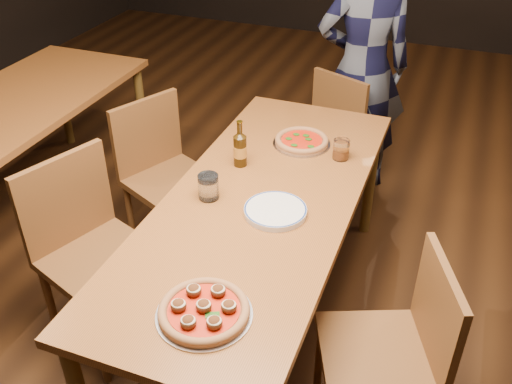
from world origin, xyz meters
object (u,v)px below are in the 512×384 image
(table_main, at_px, (260,213))
(chair_main_e, at_px, (377,353))
(plate_stack, at_px, (275,211))
(table_left, at_px, (0,122))
(diner, at_px, (363,69))
(beer_bottle, at_px, (240,150))
(chair_end, at_px, (318,143))
(chair_main_nw, at_px, (101,259))
(pizza_margherita, at_px, (302,141))
(pizza_meatball, at_px, (204,310))
(water_glass, at_px, (208,187))
(chair_main_sw, at_px, (172,181))
(amber_glass, at_px, (341,149))

(table_main, distance_m, chair_main_e, 0.77)
(plate_stack, bearing_deg, table_left, 168.21)
(diner, bearing_deg, beer_bottle, 56.76)
(table_left, relative_size, chair_main_e, 2.22)
(table_main, bearing_deg, chair_end, 91.79)
(chair_main_nw, height_order, pizza_margherita, chair_main_nw)
(chair_main_nw, bearing_deg, beer_bottle, -17.54)
(pizza_meatball, height_order, diner, diner)
(chair_main_e, distance_m, plate_stack, 0.69)
(table_left, distance_m, water_glass, 1.54)
(chair_main_nw, relative_size, chair_main_e, 1.08)
(plate_stack, xyz_separation_m, diner, (0.03, 1.57, 0.05))
(chair_main_sw, height_order, water_glass, chair_main_sw)
(pizza_margherita, bearing_deg, diner, 83.64)
(pizza_margherita, height_order, plate_stack, pizza_margherita)
(chair_main_nw, relative_size, diner, 0.60)
(table_main, distance_m, table_left, 1.73)
(table_left, xyz_separation_m, chair_main_e, (2.32, -0.70, -0.23))
(beer_bottle, bearing_deg, amber_glass, 28.05)
(amber_glass, relative_size, diner, 0.06)
(chair_main_e, bearing_deg, chair_end, -179.33)
(plate_stack, height_order, water_glass, water_glass)
(chair_main_e, bearing_deg, pizza_margherita, -169.91)
(chair_main_nw, bearing_deg, table_left, 79.28)
(pizza_meatball, bearing_deg, amber_glass, 81.35)
(chair_main_e, xyz_separation_m, plate_stack, (-0.52, 0.32, 0.31))
(beer_bottle, relative_size, diner, 0.14)
(pizza_meatball, distance_m, pizza_margherita, 1.25)
(table_left, bearing_deg, plate_stack, -11.79)
(table_main, height_order, water_glass, water_glass)
(table_left, distance_m, chair_main_sw, 1.06)
(chair_main_e, bearing_deg, water_glass, -134.14)
(table_main, height_order, table_left, same)
(chair_main_nw, bearing_deg, chair_main_sw, 22.30)
(table_main, xyz_separation_m, chair_main_nw, (-0.63, -0.34, -0.19))
(plate_stack, relative_size, beer_bottle, 1.17)
(amber_glass, bearing_deg, diner, 96.26)
(pizza_margherita, bearing_deg, water_glass, -111.60)
(table_left, relative_size, beer_bottle, 8.83)
(chair_main_nw, bearing_deg, chair_end, -1.89)
(table_left, distance_m, beer_bottle, 1.52)
(chair_main_sw, height_order, beer_bottle, beer_bottle)
(chair_main_sw, bearing_deg, pizza_margherita, -52.85)
(chair_main_sw, height_order, chair_main_e, chair_main_sw)
(plate_stack, height_order, beer_bottle, beer_bottle)
(table_main, height_order, plate_stack, plate_stack)
(table_main, height_order, pizza_meatball, pizza_meatball)
(diner, bearing_deg, pizza_meatball, 69.37)
(table_left, xyz_separation_m, chair_main_nw, (1.07, -0.64, -0.19))
(chair_main_nw, height_order, chair_main_sw, chair_main_nw)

